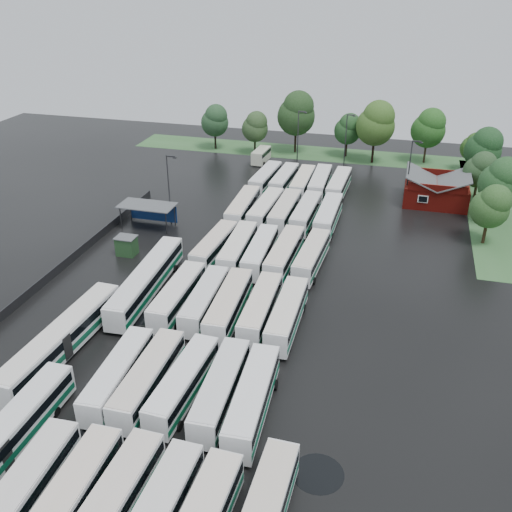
# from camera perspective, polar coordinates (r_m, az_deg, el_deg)

# --- Properties ---
(ground) EXTENTS (160.00, 160.00, 0.00)m
(ground) POSITION_cam_1_polar(r_m,az_deg,el_deg) (63.16, -4.64, -6.62)
(ground) COLOR black
(ground) RESTS_ON ground
(brick_building) EXTENTS (10.07, 8.60, 5.39)m
(brick_building) POSITION_cam_1_polar(r_m,az_deg,el_deg) (97.83, 17.53, 6.10)
(brick_building) COLOR maroon
(brick_building) RESTS_ON ground
(wash_shed) EXTENTS (8.20, 4.20, 3.58)m
(wash_shed) POSITION_cam_1_polar(r_m,az_deg,el_deg) (85.86, -10.71, 4.79)
(wash_shed) COLOR #2D2D30
(wash_shed) RESTS_ON ground
(utility_hut) EXTENTS (2.70, 2.20, 2.62)m
(utility_hut) POSITION_cam_1_polar(r_m,az_deg,el_deg) (78.48, -12.81, 1.03)
(utility_hut) COLOR #1D401E
(utility_hut) RESTS_ON ground
(grass_strip_north) EXTENTS (80.00, 10.00, 0.01)m
(grass_strip_north) POSITION_cam_1_polar(r_m,az_deg,el_deg) (120.33, 6.72, 10.11)
(grass_strip_north) COLOR #346231
(grass_strip_north) RESTS_ON ground
(grass_strip_east) EXTENTS (10.00, 50.00, 0.01)m
(grass_strip_east) POSITION_cam_1_polar(r_m,az_deg,el_deg) (99.56, 23.11, 4.35)
(grass_strip_east) COLOR #346231
(grass_strip_east) RESTS_ON ground
(west_fence) EXTENTS (0.10, 50.00, 1.20)m
(west_fence) POSITION_cam_1_polar(r_m,az_deg,el_deg) (78.21, -18.18, -0.40)
(west_fence) COLOR #2D2D30
(west_fence) RESTS_ON ground
(bus_r0c0) EXTENTS (3.00, 11.98, 3.31)m
(bus_r0c0) POSITION_cam_1_polar(r_m,az_deg,el_deg) (46.54, -22.22, -21.09)
(bus_r0c0) COLOR white
(bus_r0c0) RESTS_ON ground
(bus_r0c1) EXTENTS (2.81, 12.15, 3.37)m
(bus_r0c1) POSITION_cam_1_polar(r_m,az_deg,el_deg) (44.93, -18.25, -22.35)
(bus_r0c1) COLOR white
(bus_r0c1) RESTS_ON ground
(bus_r0c2) EXTENTS (2.83, 12.04, 3.34)m
(bus_r0c2) POSITION_cam_1_polar(r_m,az_deg,el_deg) (43.95, -14.22, -23.12)
(bus_r0c2) COLOR white
(bus_r0c2) RESTS_ON ground
(bus_r1c0) EXTENTS (3.01, 11.64, 3.21)m
(bus_r1c0) POSITION_cam_1_polar(r_m,az_deg,el_deg) (54.43, -13.61, -11.45)
(bus_r1c0) COLOR white
(bus_r1c0) RESTS_ON ground
(bus_r1c1) EXTENTS (2.64, 11.84, 3.29)m
(bus_r1c1) POSITION_cam_1_polar(r_m,az_deg,el_deg) (53.37, -10.71, -11.93)
(bus_r1c1) COLOR white
(bus_r1c1) RESTS_ON ground
(bus_r1c2) EXTENTS (2.97, 11.62, 3.21)m
(bus_r1c2) POSITION_cam_1_polar(r_m,az_deg,el_deg) (52.45, -7.30, -12.50)
(bus_r1c2) COLOR white
(bus_r1c2) RESTS_ON ground
(bus_r1c3) EXTENTS (2.98, 11.88, 3.28)m
(bus_r1c3) POSITION_cam_1_polar(r_m,az_deg,el_deg) (51.44, -3.56, -13.17)
(bus_r1c3) COLOR white
(bus_r1c3) RESTS_ON ground
(bus_r1c4) EXTENTS (3.18, 12.23, 3.37)m
(bus_r1c4) POSITION_cam_1_polar(r_m,az_deg,el_deg) (50.34, -0.36, -14.10)
(bus_r1c4) COLOR white
(bus_r1c4) RESTS_ON ground
(bus_r2c0) EXTENTS (2.58, 11.85, 3.30)m
(bus_r2c0) POSITION_cam_1_polar(r_m,az_deg,el_deg) (64.76, -7.85, -3.98)
(bus_r2c0) COLOR white
(bus_r2c0) RESTS_ON ground
(bus_r2c1) EXTENTS (2.87, 11.60, 3.21)m
(bus_r2c1) POSITION_cam_1_polar(r_m,az_deg,el_deg) (63.72, -5.15, -4.43)
(bus_r2c1) COLOR white
(bus_r2c1) RESTS_ON ground
(bus_r2c2) EXTENTS (3.13, 12.27, 3.38)m
(bus_r2c2) POSITION_cam_1_polar(r_m,az_deg,el_deg) (62.42, -2.74, -4.97)
(bus_r2c2) COLOR white
(bus_r2c2) RESTS_ON ground
(bus_r2c3) EXTENTS (2.82, 11.80, 3.27)m
(bus_r2c3) POSITION_cam_1_polar(r_m,az_deg,el_deg) (61.94, 0.45, -5.29)
(bus_r2c3) COLOR white
(bus_r2c3) RESTS_ON ground
(bus_r2c4) EXTENTS (2.67, 11.88, 3.30)m
(bus_r2c4) POSITION_cam_1_polar(r_m,az_deg,el_deg) (61.04, 3.12, -5.85)
(bus_r2c4) COLOR white
(bus_r2c4) RESTS_ON ground
(bus_r3c0) EXTENTS (3.01, 11.63, 3.21)m
(bus_r3c0) POSITION_cam_1_polar(r_m,az_deg,el_deg) (75.54, -4.18, 0.98)
(bus_r3c0) COLOR white
(bus_r3c0) RESTS_ON ground
(bus_r3c1) EXTENTS (3.00, 12.05, 3.33)m
(bus_r3c1) POSITION_cam_1_polar(r_m,az_deg,el_deg) (74.58, -1.83, 0.73)
(bus_r3c1) COLOR white
(bus_r3c1) RESTS_ON ground
(bus_r3c2) EXTENTS (2.88, 11.76, 3.25)m
(bus_r3c2) POSITION_cam_1_polar(r_m,az_deg,el_deg) (73.80, 0.41, 0.41)
(bus_r3c2) COLOR white
(bus_r3c2) RESTS_ON ground
(bus_r3c3) EXTENTS (2.85, 12.19, 3.38)m
(bus_r3c3) POSITION_cam_1_polar(r_m,az_deg,el_deg) (73.21, 2.87, 0.20)
(bus_r3c3) COLOR white
(bus_r3c3) RESTS_ON ground
(bus_r3c4) EXTENTS (3.02, 11.77, 3.25)m
(bus_r3c4) POSITION_cam_1_polar(r_m,az_deg,el_deg) (73.00, 5.55, -0.05)
(bus_r3c4) COLOR white
(bus_r3c4) RESTS_ON ground
(bus_r4c0) EXTENTS (2.97, 12.26, 3.39)m
(bus_r4c0) POSITION_cam_1_polar(r_m,az_deg,el_deg) (87.24, -1.33, 4.85)
(bus_r4c0) COLOR white
(bus_r4c0) RESTS_ON ground
(bus_r4c1) EXTENTS (2.95, 12.02, 3.32)m
(bus_r4c1) POSITION_cam_1_polar(r_m,az_deg,el_deg) (86.78, 0.97, 4.70)
(bus_r4c1) COLOR white
(bus_r4c1) RESTS_ON ground
(bus_r4c2) EXTENTS (2.71, 12.12, 3.37)m
(bus_r4c2) POSITION_cam_1_polar(r_m,az_deg,el_deg) (86.08, 2.91, 4.49)
(bus_r4c2) COLOR white
(bus_r4c2) RESTS_ON ground
(bus_r4c3) EXTENTS (2.81, 12.02, 3.33)m
(bus_r4c3) POSITION_cam_1_polar(r_m,az_deg,el_deg) (85.61, 5.02, 4.27)
(bus_r4c3) COLOR white
(bus_r4c3) RESTS_ON ground
(bus_r4c4) EXTENTS (2.67, 12.18, 3.39)m
(bus_r4c4) POSITION_cam_1_polar(r_m,az_deg,el_deg) (85.00, 7.23, 4.00)
(bus_r4c4) COLOR white
(bus_r4c4) RESTS_ON ground
(bus_r5c0) EXTENTS (3.10, 11.87, 3.27)m
(bus_r5c0) POSITION_cam_1_polar(r_m,az_deg,el_deg) (99.85, 0.97, 7.76)
(bus_r5c0) COLOR white
(bus_r5c0) RESTS_ON ground
(bus_r5c1) EXTENTS (2.85, 11.61, 3.21)m
(bus_r5c1) POSITION_cam_1_polar(r_m,az_deg,el_deg) (99.28, 2.83, 7.60)
(bus_r5c1) COLOR white
(bus_r5c1) RESTS_ON ground
(bus_r5c2) EXTENTS (2.62, 11.72, 3.25)m
(bus_r5c2) POSITION_cam_1_polar(r_m,az_deg,el_deg) (98.07, 4.68, 7.30)
(bus_r5c2) COLOR white
(bus_r5c2) RESTS_ON ground
(bus_r5c3) EXTENTS (2.88, 12.16, 3.37)m
(bus_r5c3) POSITION_cam_1_polar(r_m,az_deg,el_deg) (98.15, 6.41, 7.28)
(bus_r5c3) COLOR white
(bus_r5c3) RESTS_ON ground
(bus_r5c4) EXTENTS (2.84, 11.92, 3.30)m
(bus_r5c4) POSITION_cam_1_polar(r_m,az_deg,el_deg) (97.67, 8.28, 7.03)
(bus_r5c4) COLOR white
(bus_r5c4) RESTS_ON ground
(artic_bus_west_a) EXTENTS (2.48, 17.28, 3.21)m
(artic_bus_west_a) POSITION_cam_1_polar(r_m,az_deg,el_deg) (50.74, -24.16, -16.81)
(artic_bus_west_a) COLOR white
(artic_bus_west_a) RESTS_ON ground
(artic_bus_west_b) EXTENTS (3.41, 18.34, 3.38)m
(artic_bus_west_b) POSITION_cam_1_polar(r_m,az_deg,el_deg) (68.37, -10.87, -2.37)
(artic_bus_west_b) COLOR white
(artic_bus_west_b) RESTS_ON ground
(artic_bus_west_c) EXTENTS (3.33, 18.30, 3.38)m
(artic_bus_west_c) POSITION_cam_1_polar(r_m,az_deg,el_deg) (60.26, -18.84, -7.91)
(artic_bus_west_c) COLOR white
(artic_bus_west_c) RESTS_ON ground
(minibus) EXTENTS (2.59, 6.17, 2.64)m
(minibus) POSITION_cam_1_polar(r_m,az_deg,el_deg) (113.72, 0.51, 10.05)
(minibus) COLOR beige
(minibus) RESTS_ON ground
(tree_north_0) EXTENTS (5.71, 5.71, 9.46)m
(tree_north_0) POSITION_cam_1_polar(r_m,az_deg,el_deg) (121.69, -4.10, 13.39)
(tree_north_0) COLOR black
(tree_north_0) RESTS_ON ground
(tree_north_1) EXTENTS (5.34, 5.34, 8.85)m
(tree_north_1) POSITION_cam_1_polar(r_m,az_deg,el_deg) (118.11, -0.05, 12.83)
(tree_north_1) COLOR black
(tree_north_1) RESTS_ON ground
(tree_north_2) EXTENTS (7.67, 7.67, 12.70)m
(tree_north_2) POSITION_cam_1_polar(r_m,az_deg,el_deg) (118.75, 4.12, 14.08)
(tree_north_2) COLOR black
(tree_north_2) RESTS_ON ground
(tree_north_3) EXTENTS (5.35, 5.35, 8.87)m
(tree_north_3) POSITION_cam_1_polar(r_m,az_deg,el_deg) (117.82, 9.22, 12.46)
(tree_north_3) COLOR black
(tree_north_3) RESTS_ON ground
(tree_north_4) EXTENTS (7.43, 7.43, 12.31)m
(tree_north_4) POSITION_cam_1_polar(r_m,az_deg,el_deg) (114.10, 11.96, 12.90)
(tree_north_4) COLOR black
(tree_north_4) RESTS_ON ground
(tree_north_5) EXTENTS (6.54, 6.54, 10.83)m
(tree_north_5) POSITION_cam_1_polar(r_m,az_deg,el_deg) (116.85, 16.94, 12.17)
(tree_north_5) COLOR #342418
(tree_north_5) RESTS_ON ground
(tree_north_6) EXTENTS (4.97, 4.97, 8.23)m
(tree_north_6) POSITION_cam_1_polar(r_m,az_deg,el_deg) (114.87, 22.07, 10.24)
(tree_north_6) COLOR #2F2315
(tree_north_6) RESTS_ON ground
(tree_east_0) EXTENTS (5.34, 5.32, 8.80)m
(tree_east_0) POSITION_cam_1_polar(r_m,az_deg,el_deg) (84.21, 22.50, 4.64)
(tree_east_0) COLOR #332414
(tree_east_0) RESTS_ON ground
(tree_east_1) EXTENTS (6.23, 6.23, 10.31)m
(tree_east_1) POSITION_cam_1_polar(r_m,az_deg,el_deg) (91.86, 23.36, 6.93)
(tree_east_1) COLOR black
(tree_east_1) RESTS_ON ground
(tree_east_2) EXTENTS (5.15, 5.13, 8.50)m
(tree_east_2) POSITION_cam_1_polar(r_m,az_deg,el_deg) (99.83, 21.54, 8.07)
(tree_east_2) COLOR #38261A
(tree_east_2) RESTS_ON ground
(tree_east_3) EXTENTS (6.31, 6.31, 10.45)m
(tree_east_3) POSITION_cam_1_polar(r_m,az_deg,el_deg) (107.48, 21.87, 10.00)
(tree_east_3) COLOR #3B2A17
(tree_east_3) RESTS_ON ground
(tree_east_4) EXTENTS (4.57, 4.54, 7.52)m
(tree_east_4) POSITION_cam_1_polar(r_m,az_deg,el_deg) (114.96, 20.96, 10.21)
(tree_east_4) COLOR black
(tree_east_4) RESTS_ON ground
(lamp_post_ne) EXTENTS (1.65, 0.32, 10.75)m
(lamp_post_ne) POSITION_cam_1_polar(r_m,az_deg,el_deg) (94.15, 15.16, 8.45)
(lamp_post_ne) COLOR #2D2D30
(lamp_post_ne) RESTS_ON ground
(lamp_post_nw) EXTENTS (1.64, 0.32, 10.67)m
(lamp_post_nw) POSITION_cam_1_polar(r_m,az_deg,el_deg) (84.98, -8.65, 7.05)
(lamp_post_nw) COLOR #2D2D30
(lamp_post_nw) RESTS_ON ground
(lamp_post_back_w) EXTENTS (1.66, 0.32, 10.77)m
(lamp_post_back_w) POSITION_cam_1_polar(r_m,az_deg,el_deg) (110.05, 4.29, 11.98)
(lamp_post_back_w) COLOR #2D2D30
(lamp_post_back_w) RESTS_ON ground
(lamp_post_back_e) EXTENTS (1.64, 0.32, 10.62)m
(lamp_post_back_e) POSITION_cam_1_polar(r_m,az_deg,el_deg) (109.19, 9.03, 11.55)
(lamp_post_back_e) COLOR #2D2D30
(lamp_post_back_e) RESTS_ON ground
(puddle_0) EXTENTS (5.87, 5.87, 0.01)m
(puddle_0) POSITION_cam_1_polar(r_m,az_deg,el_deg) (50.33, -15.85, -18.32)
(puddle_0) COLOR black
(puddle_0) RESTS_ON ground
(puddle_2) EXTENTS (6.41, 6.41, 0.01)m
(puddle_2) POSITION_cam_1_polar(r_m,az_deg,el_deg) (66.43, -11.60, -5.28)
(puddle_2) COLOR black
(puddle_2) RESTS_ON ground
(puddle_3) EXTENTS (4.46, 4.46, 0.01)m
(puddle_3) POSITION_cam_1_polar(r_m,az_deg,el_deg) (58.22, 0.03, -9.83)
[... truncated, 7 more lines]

